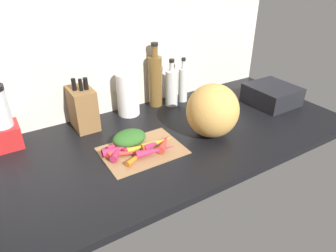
{
  "coord_description": "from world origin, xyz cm",
  "views": [
    {
      "loc": [
        -65.28,
        -101.28,
        71.44
      ],
      "look_at": [
        -6.48,
        -5.83,
        8.76
      ],
      "focal_mm": 32.2,
      "sensor_mm": 36.0,
      "label": 1
    }
  ],
  "objects_px": {
    "cutting_board": "(142,150)",
    "carrot_0": "(164,143)",
    "carrot_1": "(157,150)",
    "carrot_3": "(128,144)",
    "dish_rack": "(271,94)",
    "bottle_2": "(183,84)",
    "carrot_7": "(134,153)",
    "carrot_9": "(139,155)",
    "bottle_1": "(172,87)",
    "knife_block": "(83,108)",
    "carrot_4": "(120,143)",
    "winter_squash": "(213,111)",
    "carrot_12": "(119,149)",
    "blender_appliance": "(1,122)",
    "carrot_5": "(133,144)",
    "carrot_10": "(117,149)",
    "carrot_11": "(120,145)",
    "carrot_8": "(139,147)",
    "paper_towel_roll": "(128,94)",
    "carrot_6": "(158,142)",
    "bottle_0": "(155,80)",
    "carrot_2": "(157,142)"
  },
  "relations": [
    {
      "from": "bottle_1",
      "to": "bottle_2",
      "type": "xyz_separation_m",
      "value": [
        0.08,
        0.01,
        -0.0
      ]
    },
    {
      "from": "winter_squash",
      "to": "knife_block",
      "type": "xyz_separation_m",
      "value": [
        -0.47,
        0.37,
        -0.02
      ]
    },
    {
      "from": "carrot_9",
      "to": "winter_squash",
      "type": "distance_m",
      "value": 0.38
    },
    {
      "from": "carrot_5",
      "to": "carrot_10",
      "type": "relative_size",
      "value": 1.12
    },
    {
      "from": "carrot_0",
      "to": "bottle_2",
      "type": "height_order",
      "value": "bottle_2"
    },
    {
      "from": "carrot_3",
      "to": "carrot_12",
      "type": "bearing_deg",
      "value": -154.88
    },
    {
      "from": "carrot_6",
      "to": "carrot_3",
      "type": "bearing_deg",
      "value": 149.89
    },
    {
      "from": "blender_appliance",
      "to": "bottle_2",
      "type": "bearing_deg",
      "value": 0.05
    },
    {
      "from": "carrot_8",
      "to": "carrot_11",
      "type": "bearing_deg",
      "value": 137.16
    },
    {
      "from": "carrot_7",
      "to": "bottle_2",
      "type": "xyz_separation_m",
      "value": [
        0.48,
        0.36,
        0.08
      ]
    },
    {
      "from": "bottle_0",
      "to": "cutting_board",
      "type": "bearing_deg",
      "value": -126.68
    },
    {
      "from": "carrot_7",
      "to": "carrot_9",
      "type": "relative_size",
      "value": 1.12
    },
    {
      "from": "carrot_3",
      "to": "bottle_2",
      "type": "relative_size",
      "value": 0.68
    },
    {
      "from": "carrot_6",
      "to": "carrot_11",
      "type": "height_order",
      "value": "carrot_6"
    },
    {
      "from": "carrot_3",
      "to": "carrot_11",
      "type": "distance_m",
      "value": 0.04
    },
    {
      "from": "carrot_0",
      "to": "carrot_1",
      "type": "xyz_separation_m",
      "value": [
        -0.06,
        -0.03,
        0.0
      ]
    },
    {
      "from": "knife_block",
      "to": "bottle_2",
      "type": "bearing_deg",
      "value": 0.61
    },
    {
      "from": "carrot_12",
      "to": "carrot_0",
      "type": "bearing_deg",
      "value": -17.01
    },
    {
      "from": "dish_rack",
      "to": "blender_appliance",
      "type": "bearing_deg",
      "value": 167.96
    },
    {
      "from": "carrot_8",
      "to": "winter_squash",
      "type": "relative_size",
      "value": 0.44
    },
    {
      "from": "carrot_1",
      "to": "knife_block",
      "type": "distance_m",
      "value": 0.43
    },
    {
      "from": "carrot_4",
      "to": "bottle_1",
      "type": "distance_m",
      "value": 0.49
    },
    {
      "from": "carrot_0",
      "to": "carrot_3",
      "type": "bearing_deg",
      "value": 148.2
    },
    {
      "from": "carrot_12",
      "to": "blender_appliance",
      "type": "distance_m",
      "value": 0.5
    },
    {
      "from": "carrot_3",
      "to": "paper_towel_roll",
      "type": "xyz_separation_m",
      "value": [
        0.14,
        0.29,
        0.09
      ]
    },
    {
      "from": "carrot_0",
      "to": "paper_towel_roll",
      "type": "height_order",
      "value": "paper_towel_roll"
    },
    {
      "from": "cutting_board",
      "to": "carrot_2",
      "type": "bearing_deg",
      "value": -4.85
    },
    {
      "from": "carrot_11",
      "to": "dish_rack",
      "type": "distance_m",
      "value": 0.91
    },
    {
      "from": "carrot_5",
      "to": "bottle_2",
      "type": "distance_m",
      "value": 0.55
    },
    {
      "from": "cutting_board",
      "to": "carrot_10",
      "type": "height_order",
      "value": "carrot_10"
    },
    {
      "from": "winter_squash",
      "to": "dish_rack",
      "type": "distance_m",
      "value": 0.52
    },
    {
      "from": "carrot_8",
      "to": "knife_block",
      "type": "height_order",
      "value": "knife_block"
    },
    {
      "from": "carrot_3",
      "to": "dish_rack",
      "type": "bearing_deg",
      "value": 0.02
    },
    {
      "from": "carrot_1",
      "to": "winter_squash",
      "type": "bearing_deg",
      "value": 3.19
    },
    {
      "from": "carrot_6",
      "to": "carrot_11",
      "type": "bearing_deg",
      "value": 156.54
    },
    {
      "from": "carrot_1",
      "to": "carrot_9",
      "type": "distance_m",
      "value": 0.07
    },
    {
      "from": "carrot_2",
      "to": "carrot_9",
      "type": "height_order",
      "value": "carrot_2"
    },
    {
      "from": "cutting_board",
      "to": "carrot_0",
      "type": "height_order",
      "value": "carrot_0"
    },
    {
      "from": "knife_block",
      "to": "carrot_4",
      "type": "bearing_deg",
      "value": -74.61
    },
    {
      "from": "carrot_3",
      "to": "knife_block",
      "type": "relative_size",
      "value": 0.68
    },
    {
      "from": "carrot_6",
      "to": "dish_rack",
      "type": "relative_size",
      "value": 0.62
    },
    {
      "from": "carrot_0",
      "to": "blender_appliance",
      "type": "xyz_separation_m",
      "value": [
        -0.57,
        0.36,
        0.1
      ]
    },
    {
      "from": "winter_squash",
      "to": "carrot_6",
      "type": "bearing_deg",
      "value": 172.29
    },
    {
      "from": "cutting_board",
      "to": "carrot_8",
      "type": "bearing_deg",
      "value": 172.18
    },
    {
      "from": "carrot_3",
      "to": "carrot_5",
      "type": "height_order",
      "value": "carrot_5"
    },
    {
      "from": "carrot_7",
      "to": "dish_rack",
      "type": "xyz_separation_m",
      "value": [
        0.89,
        0.08,
        0.03
      ]
    },
    {
      "from": "carrot_7",
      "to": "winter_squash",
      "type": "relative_size",
      "value": 0.69
    },
    {
      "from": "carrot_0",
      "to": "carrot_4",
      "type": "distance_m",
      "value": 0.19
    },
    {
      "from": "paper_towel_roll",
      "to": "knife_block",
      "type": "bearing_deg",
      "value": -176.26
    },
    {
      "from": "carrot_7",
      "to": "bottle_2",
      "type": "bearing_deg",
      "value": 36.47
    }
  ]
}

